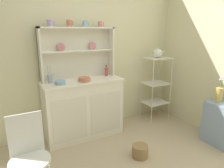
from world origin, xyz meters
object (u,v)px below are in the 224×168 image
hutch_cabinet (84,108)px  jam_bottle (106,71)px  wire_chair (28,151)px  hutch_shelf_unit (77,49)px  flower_vase (219,94)px  floor_basket (140,151)px  side_shelf_blue (223,125)px  bakers_rack (156,81)px  utensil_jar (50,78)px  cup_lilac_0 (50,23)px  bowl_mixing_large (60,82)px  porcelain_teapot (158,53)px

hutch_cabinet → jam_bottle: size_ratio=6.71×
jam_bottle → wire_chair: bearing=-142.2°
hutch_shelf_unit → flower_vase: size_ratio=3.13×
jam_bottle → floor_basket: bearing=-90.8°
side_shelf_blue → wire_chair: size_ratio=0.71×
bakers_rack → jam_bottle: bearing=173.5°
hutch_shelf_unit → side_shelf_blue: (1.59, -1.34, -1.00)m
utensil_jar → cup_lilac_0: bearing=34.9°
hutch_shelf_unit → bowl_mixing_large: (-0.34, -0.24, -0.41)m
hutch_cabinet → utensil_jar: (-0.43, 0.08, 0.48)m
hutch_cabinet → flower_vase: (1.59, -1.06, 0.27)m
jam_bottle → porcelain_teapot: 0.97m
cup_lilac_0 → wire_chair: bearing=-115.8°
side_shelf_blue → porcelain_teapot: 1.48m
floor_basket → utensil_jar: bearing=131.8°
hutch_shelf_unit → wire_chair: (-0.87, -1.09, -0.78)m
porcelain_teapot → floor_basket: bearing=-137.9°
side_shelf_blue → porcelain_teapot: size_ratio=2.46×
wire_chair → jam_bottle: (1.30, 1.01, 0.42)m
flower_vase → porcelain_teapot: bearing=102.4°
side_shelf_blue → flower_vase: flower_vase is taller
wire_chair → utensil_jar: 1.17m
hutch_shelf_unit → flower_vase: hutch_shelf_unit is taller
hutch_shelf_unit → utensil_jar: (-0.43, -0.09, -0.37)m
cup_lilac_0 → flower_vase: cup_lilac_0 is taller
flower_vase → hutch_shelf_unit: bearing=142.3°
bakers_rack → hutch_cabinet: bearing=179.2°
utensil_jar → porcelain_teapot: size_ratio=1.03×
hutch_cabinet → flower_vase: 1.93m
side_shelf_blue → utensil_jar: utensil_jar is taller
utensil_jar → flower_vase: bearing=-29.4°
wire_chair → porcelain_teapot: bearing=50.1°
wire_chair → bowl_mixing_large: 1.07m
hutch_shelf_unit → wire_chair: size_ratio=1.28×
bakers_rack → floor_basket: bearing=-137.9°
hutch_shelf_unit → cup_lilac_0: size_ratio=11.12×
cup_lilac_0 → flower_vase: size_ratio=0.28×
hutch_cabinet → bakers_rack: 1.38m
bakers_rack → cup_lilac_0: cup_lilac_0 is taller
floor_basket → bowl_mixing_large: 1.37m
side_shelf_blue → flower_vase: bearing=89.9°
hutch_shelf_unit → jam_bottle: bearing=-10.4°
porcelain_teapot → flower_vase: porcelain_teapot is taller
utensil_jar → side_shelf_blue: bearing=-31.9°
side_shelf_blue → jam_bottle: 1.83m
hutch_shelf_unit → porcelain_teapot: (1.36, -0.19, -0.11)m
flower_vase → jam_bottle: bearing=135.3°
cup_lilac_0 → jam_bottle: bearing=-2.6°
bowl_mixing_large → utensil_jar: (-0.09, 0.15, 0.04)m
bakers_rack → jam_bottle: (-0.93, 0.11, 0.25)m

